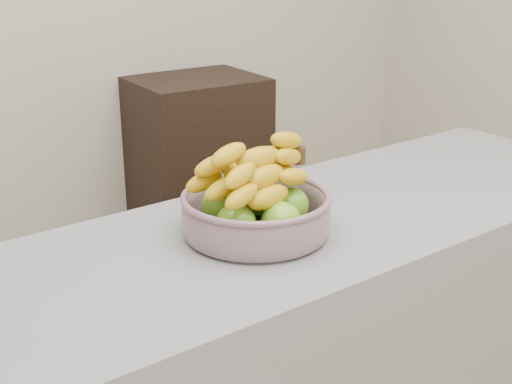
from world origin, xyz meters
TOP-DOWN VIEW (x-y plane):
  - cabinet at (0.61, 1.78)m, footprint 0.56×0.46m
  - fruit_bowl at (-0.11, 0.41)m, footprint 0.33×0.33m

SIDE VIEW (x-z plane):
  - cabinet at x=0.61m, z-range 0.00..0.95m
  - fruit_bowl at x=-0.11m, z-range 0.86..1.06m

